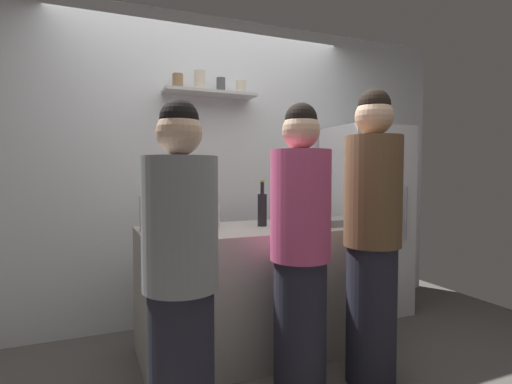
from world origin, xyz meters
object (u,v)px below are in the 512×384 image
refrigerator (366,220)px  water_bottle_plastic (214,212)px  wine_bottle_dark_glass (262,208)px  person_brown_jacket (372,238)px  baking_pan (340,221)px  wine_bottle_amber_glass (146,212)px  wine_bottle_pale_glass (152,213)px  person_grey_hoodie (181,282)px  wine_bottle_green_glass (321,212)px  utensil_holder (195,221)px  person_pink_top (300,253)px

refrigerator → water_bottle_plastic: refrigerator is taller
wine_bottle_dark_glass → person_brown_jacket: person_brown_jacket is taller
baking_pan → wine_bottle_amber_glass: size_ratio=1.03×
refrigerator → wine_bottle_amber_glass: size_ratio=5.12×
wine_bottle_dark_glass → wine_bottle_pale_glass: size_ratio=1.02×
wine_bottle_pale_glass → wine_bottle_amber_glass: (-0.02, 0.13, -0.00)m
wine_bottle_pale_glass → person_grey_hoodie: (0.00, -0.82, -0.23)m
person_brown_jacket → wine_bottle_green_glass: bearing=102.5°
utensil_holder → wine_bottle_dark_glass: bearing=2.9°
wine_bottle_dark_glass → baking_pan: bearing=-15.5°
wine_bottle_green_glass → person_grey_hoodie: 1.26m
utensil_holder → wine_bottle_green_glass: size_ratio=0.71×
baking_pan → person_brown_jacket: 0.57m
baking_pan → wine_bottle_pale_glass: bearing=175.2°
baking_pan → wine_bottle_dark_glass: wine_bottle_dark_glass is taller
baking_pan → water_bottle_plastic: 0.94m
wine_bottle_amber_glass → person_grey_hoodie: (0.02, -0.95, -0.23)m
person_pink_top → person_grey_hoodie: person_pink_top is taller
baking_pan → person_brown_jacket: size_ratio=0.19×
refrigerator → person_grey_hoodie: (-1.98, -1.21, -0.06)m
person_pink_top → person_brown_jacket: size_ratio=0.94×
wine_bottle_amber_glass → wine_bottle_dark_glass: bearing=-6.1°
wine_bottle_amber_glass → water_bottle_plastic: bearing=-5.1°
utensil_holder → wine_bottle_amber_glass: bearing=159.6°
utensil_holder → person_pink_top: 0.79m
baking_pan → wine_bottle_pale_glass: wine_bottle_pale_glass is taller
person_grey_hoodie → person_brown_jacket: bearing=19.6°
wine_bottle_amber_glass → water_bottle_plastic: 0.46m
person_brown_jacket → person_pink_top: bearing=174.5°
wine_bottle_pale_glass → wine_bottle_green_glass: size_ratio=1.08×
wine_bottle_amber_glass → person_brown_jacket: size_ratio=0.19×
wine_bottle_pale_glass → water_bottle_plastic: 0.45m
wine_bottle_amber_glass → wine_bottle_green_glass: size_ratio=1.08×
refrigerator → wine_bottle_amber_glass: bearing=-172.7°
wine_bottle_dark_glass → wine_bottle_amber_glass: 0.81m
person_brown_jacket → person_grey_hoodie: (-1.20, -0.16, -0.10)m
utensil_holder → person_pink_top: person_pink_top is taller
utensil_holder → wine_bottle_pale_glass: (-0.28, -0.02, 0.07)m
wine_bottle_amber_glass → person_pink_top: bearing=-45.4°
baking_pan → water_bottle_plastic: (-0.91, 0.20, 0.09)m
baking_pan → person_grey_hoodie: (-1.35, -0.71, -0.13)m
wine_bottle_dark_glass → person_pink_top: (-0.06, -0.67, -0.19)m
utensil_holder → baking_pan: bearing=-7.0°
person_pink_top → person_brown_jacket: bearing=-12.1°
baking_pan → utensil_holder: size_ratio=1.58×
wine_bottle_amber_glass → person_pink_top: person_pink_top is taller
baking_pan → wine_bottle_green_glass: bearing=-152.3°
refrigerator → person_pink_top: size_ratio=1.01×
wine_bottle_amber_glass → water_bottle_plastic: size_ratio=1.32×
baking_pan → utensil_holder: 1.08m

